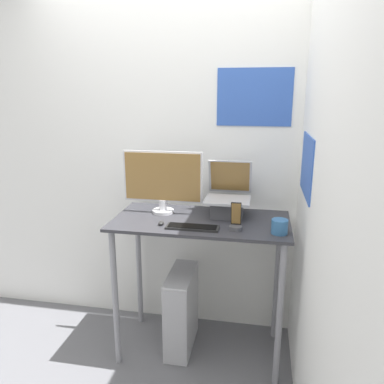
% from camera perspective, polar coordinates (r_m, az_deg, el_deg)
% --- Properties ---
extents(ground_plane, '(12.00, 12.00, 0.00)m').
position_cam_1_polar(ground_plane, '(2.66, 0.09, -26.39)').
color(ground_plane, slate).
extents(wall_back, '(6.00, 0.06, 2.60)m').
position_cam_1_polar(wall_back, '(2.69, 2.72, 5.21)').
color(wall_back, white).
rests_on(wall_back, ground_plane).
extents(wall_side_right, '(0.06, 6.00, 2.60)m').
position_cam_1_polar(wall_side_right, '(2.03, 18.40, 1.28)').
color(wall_side_right, white).
rests_on(wall_side_right, ground_plane).
extents(desk, '(1.13, 0.58, 0.96)m').
position_cam_1_polar(desk, '(2.47, 1.34, -7.64)').
color(desk, '#333338').
rests_on(desk, ground_plane).
extents(laptop, '(0.29, 0.32, 0.35)m').
position_cam_1_polar(laptop, '(2.47, 5.46, -1.51)').
color(laptop, '#4C4C51').
rests_on(laptop, desk).
extents(monitor, '(0.54, 0.15, 0.42)m').
position_cam_1_polar(monitor, '(2.50, -4.51, 1.63)').
color(monitor, silver).
rests_on(monitor, desk).
extents(keyboard, '(0.32, 0.10, 0.02)m').
position_cam_1_polar(keyboard, '(2.25, 0.07, -5.38)').
color(keyboard, black).
rests_on(keyboard, desk).
extents(mouse, '(0.03, 0.05, 0.02)m').
position_cam_1_polar(mouse, '(2.32, -4.71, -4.73)').
color(mouse, '#262626').
rests_on(mouse, desk).
extents(cell_phone, '(0.08, 0.08, 0.17)m').
position_cam_1_polar(cell_phone, '(2.24, 6.68, -4.64)').
color(cell_phone, '#4C4C51').
rests_on(cell_phone, desk).
extents(computer_tower, '(0.16, 0.43, 0.57)m').
position_cam_1_polar(computer_tower, '(2.74, -1.63, -17.56)').
color(computer_tower, silver).
rests_on(computer_tower, ground_plane).
extents(mug, '(0.10, 0.10, 0.08)m').
position_cam_1_polar(mug, '(2.22, 13.20, -5.15)').
color(mug, '#336699').
rests_on(mug, desk).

